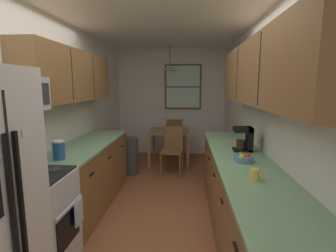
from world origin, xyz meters
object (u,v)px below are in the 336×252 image
at_px(trash_bin, 130,156).
at_px(stove_range, 34,222).
at_px(coffee_maker, 245,138).
at_px(fruit_bowl, 243,158).
at_px(dining_chair_far, 175,135).
at_px(dining_table, 170,136).
at_px(mug_by_coffeemaker, 254,174).
at_px(dining_chair_near, 173,148).
at_px(microwave_over_range, 10,94).
at_px(storage_canister, 59,150).

bearing_deg(trash_bin, stove_range, -96.38).
xyz_separation_m(coffee_maker, fruit_bowl, (-0.11, -0.46, -0.12)).
xyz_separation_m(dining_chair_far, trash_bin, (-0.79, -1.33, -0.15)).
bearing_deg(fruit_bowl, dining_table, 109.32).
bearing_deg(stove_range, dining_chair_far, 74.69).
distance_m(dining_table, mug_by_coffeemaker, 3.43).
bearing_deg(stove_range, dining_chair_near, 68.00).
relative_size(microwave_over_range, mug_by_coffeemaker, 5.08).
distance_m(microwave_over_range, dining_chair_far, 4.29).
bearing_deg(mug_by_coffeemaker, microwave_over_range, -178.24).
height_order(dining_chair_near, storage_canister, storage_canister).
distance_m(dining_table, storage_canister, 3.01).
distance_m(dining_chair_near, storage_canister, 2.51).
relative_size(trash_bin, fruit_bowl, 3.46).
height_order(dining_chair_near, dining_chair_far, same).
bearing_deg(dining_table, coffee_maker, -64.82).
relative_size(dining_table, storage_canister, 4.11).
bearing_deg(dining_chair_near, dining_table, 98.85).
height_order(stove_range, mug_by_coffeemaker, stove_range).
bearing_deg(trash_bin, dining_chair_near, 6.85).
bearing_deg(dining_chair_far, stove_range, -105.31).
height_order(dining_table, dining_chair_near, dining_chair_near).
bearing_deg(storage_canister, trash_bin, 81.87).
relative_size(dining_chair_near, coffee_maker, 3.04).
xyz_separation_m(dining_table, trash_bin, (-0.71, -0.71, -0.26)).
relative_size(microwave_over_range, coffee_maker, 2.05).
distance_m(stove_range, coffee_maker, 2.41).
height_order(dining_chair_near, fruit_bowl, fruit_bowl).
distance_m(mug_by_coffeemaker, fruit_bowl, 0.54).
distance_m(stove_range, fruit_bowl, 2.11).
relative_size(mug_by_coffeemaker, fruit_bowl, 0.59).
distance_m(dining_chair_far, storage_canister, 3.63).
xyz_separation_m(stove_range, dining_table, (1.01, 3.35, 0.14)).
height_order(stove_range, microwave_over_range, microwave_over_range).
relative_size(microwave_over_range, fruit_bowl, 3.00).
height_order(coffee_maker, fruit_bowl, coffee_maker).
distance_m(trash_bin, fruit_bowl, 2.70).
bearing_deg(trash_bin, microwave_over_range, -98.80).
bearing_deg(coffee_maker, dining_chair_near, 120.35).
relative_size(dining_table, fruit_bowl, 4.18).
bearing_deg(dining_table, microwave_over_range, -108.53).
bearing_deg(mug_by_coffeemaker, stove_range, -178.14).
height_order(dining_chair_near, mug_by_coffeemaker, mug_by_coffeemaker).
bearing_deg(storage_canister, dining_table, 70.18).
bearing_deg(stove_range, microwave_over_range, 179.97).
xyz_separation_m(dining_chair_near, dining_chair_far, (-0.02, 1.23, 0.00)).
bearing_deg(dining_chair_near, mug_by_coffeemaker, -72.44).
bearing_deg(dining_table, dining_chair_near, -81.15).
distance_m(dining_chair_far, mug_by_coffeemaker, 4.02).
bearing_deg(dining_chair_far, coffee_maker, -71.00).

